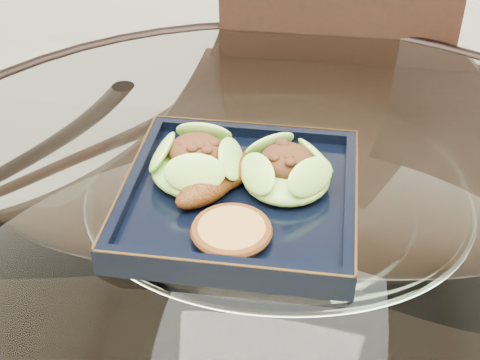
# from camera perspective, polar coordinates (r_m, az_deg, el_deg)

# --- Properties ---
(dining_table) EXTENTS (1.13, 1.13, 0.77)m
(dining_table) POSITION_cam_1_polar(r_m,az_deg,el_deg) (0.89, 2.80, -11.44)
(dining_table) COLOR white
(dining_table) RESTS_ON ground
(dining_chair) EXTENTS (0.46, 0.46, 1.02)m
(dining_chair) POSITION_cam_1_polar(r_m,az_deg,el_deg) (1.22, 7.37, 1.76)
(dining_chair) COLOR black
(dining_chair) RESTS_ON ground
(navy_plate) EXTENTS (0.28, 0.28, 0.02)m
(navy_plate) POSITION_cam_1_polar(r_m,az_deg,el_deg) (0.79, 0.00, -1.75)
(navy_plate) COLOR black
(navy_plate) RESTS_ON dining_table
(lettuce_wrap_left) EXTENTS (0.14, 0.14, 0.04)m
(lettuce_wrap_left) POSITION_cam_1_polar(r_m,az_deg,el_deg) (0.80, -3.70, 1.34)
(lettuce_wrap_left) COLOR #59992C
(lettuce_wrap_left) RESTS_ON navy_plate
(lettuce_wrap_right) EXTENTS (0.13, 0.13, 0.04)m
(lettuce_wrap_right) POSITION_cam_1_polar(r_m,az_deg,el_deg) (0.78, 3.98, 0.61)
(lettuce_wrap_right) COLOR #64A52F
(lettuce_wrap_right) RESTS_ON navy_plate
(roasted_plantain) EXTENTS (0.12, 0.16, 0.03)m
(roasted_plantain) POSITION_cam_1_polar(r_m,az_deg,el_deg) (0.79, -0.69, 0.53)
(roasted_plantain) COLOR #652F0A
(roasted_plantain) RESTS_ON navy_plate
(crumb_patty) EXTENTS (0.08, 0.08, 0.01)m
(crumb_patty) POSITION_cam_1_polar(r_m,az_deg,el_deg) (0.72, -0.73, -4.46)
(crumb_patty) COLOR #AA7A38
(crumb_patty) RESTS_ON navy_plate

